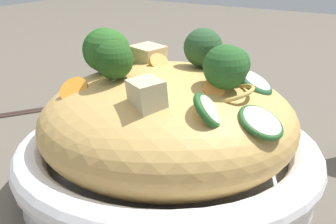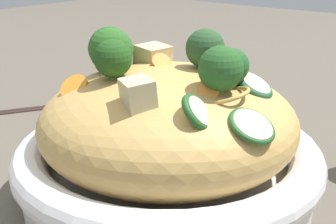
{
  "view_description": "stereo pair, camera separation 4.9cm",
  "coord_description": "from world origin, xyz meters",
  "views": [
    {
      "loc": [
        0.39,
        0.25,
        0.26
      ],
      "look_at": [
        0.0,
        0.0,
        0.09
      ],
      "focal_mm": 49.82,
      "sensor_mm": 36.0,
      "label": 1
    },
    {
      "loc": [
        0.36,
        0.29,
        0.26
      ],
      "look_at": [
        0.0,
        0.0,
        0.09
      ],
      "focal_mm": 49.82,
      "sensor_mm": 36.0,
      "label": 2
    }
  ],
  "objects": [
    {
      "name": "noodle_heap",
      "position": [
        -0.0,
        0.0,
        0.08
      ],
      "size": [
        0.27,
        0.27,
        0.12
      ],
      "color": "tan",
      "rests_on": "serving_bowl"
    },
    {
      "name": "carrot_coins",
      "position": [
        0.03,
        -0.01,
        0.13
      ],
      "size": [
        0.11,
        0.16,
        0.04
      ],
      "color": "orange",
      "rests_on": "serving_bowl"
    },
    {
      "name": "chopsticks_pair",
      "position": [
        -0.09,
        -0.32,
        0.0
      ],
      "size": [
        0.21,
        0.13,
        0.01
      ],
      "color": "black",
      "rests_on": "ground_plane"
    },
    {
      "name": "zucchini_slices",
      "position": [
        0.01,
        0.09,
        0.12
      ],
      "size": [
        0.14,
        0.08,
        0.04
      ],
      "color": "beige",
      "rests_on": "serving_bowl"
    },
    {
      "name": "chicken_chunks",
      "position": [
        0.01,
        -0.02,
        0.13
      ],
      "size": [
        0.15,
        0.11,
        0.03
      ],
      "color": "#CDB387",
      "rests_on": "serving_bowl"
    },
    {
      "name": "serving_bowl",
      "position": [
        0.0,
        0.0,
        0.03
      ],
      "size": [
        0.33,
        0.33,
        0.06
      ],
      "color": "white",
      "rests_on": "ground_plane"
    },
    {
      "name": "broccoli_florets",
      "position": [
        0.0,
        -0.02,
        0.15
      ],
      "size": [
        0.14,
        0.22,
        0.06
      ],
      "color": "#9EB57A",
      "rests_on": "serving_bowl"
    },
    {
      "name": "ground_plane",
      "position": [
        0.0,
        0.0,
        0.0
      ],
      "size": [
        3.0,
        3.0,
        0.0
      ],
      "primitive_type": "plane",
      "color": "brown"
    }
  ]
}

